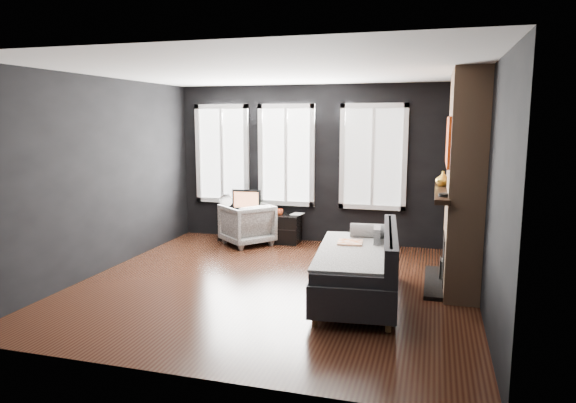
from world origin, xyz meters
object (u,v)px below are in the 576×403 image
(media_console, at_px, (260,227))
(mug, at_px, (279,211))
(monitor, at_px, (247,200))
(book, at_px, (292,207))
(mantel_vase, at_px, (443,179))
(armchair, at_px, (247,222))
(sofa, at_px, (357,264))

(media_console, bearing_deg, mug, -6.34)
(monitor, xyz_separation_m, mug, (0.62, -0.05, -0.17))
(monitor, height_order, book, monitor)
(mantel_vase, bearing_deg, monitor, 159.74)
(armchair, distance_m, mantel_vase, 3.41)
(mug, relative_size, mantel_vase, 0.64)
(media_console, distance_m, monitor, 0.54)
(media_console, relative_size, book, 5.71)
(mug, bearing_deg, monitor, 175.28)
(monitor, relative_size, book, 2.08)
(media_console, height_order, monitor, monitor)
(book, bearing_deg, sofa, -59.69)
(media_console, height_order, book, book)
(sofa, xyz_separation_m, monitor, (-2.32, 2.50, 0.29))
(media_console, xyz_separation_m, mug, (0.37, -0.03, 0.31))
(armchair, xyz_separation_m, monitor, (-0.12, 0.31, 0.33))
(mug, bearing_deg, media_console, 174.67)
(sofa, distance_m, mug, 2.98)
(monitor, relative_size, mantel_vase, 2.56)
(armchair, relative_size, media_console, 0.54)
(sofa, xyz_separation_m, media_console, (-2.07, 2.48, -0.19))
(media_console, bearing_deg, armchair, -115.52)
(sofa, distance_m, book, 2.97)
(armchair, relative_size, monitor, 1.49)
(book, relative_size, mantel_vase, 1.23)
(sofa, distance_m, mantel_vase, 1.83)
(sofa, relative_size, mug, 15.58)
(mug, distance_m, mantel_vase, 2.99)
(armchair, height_order, monitor, monitor)
(sofa, height_order, mug, sofa)
(book, bearing_deg, armchair, -152.00)
(armchair, bearing_deg, mug, 157.67)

